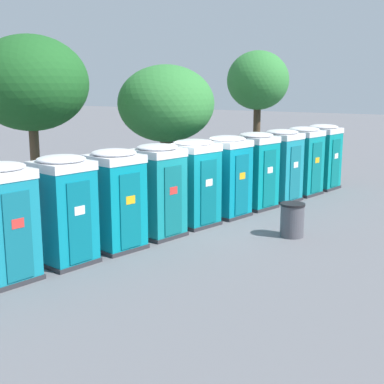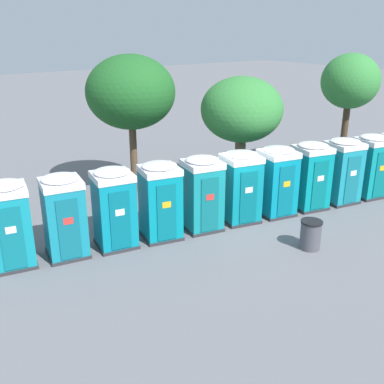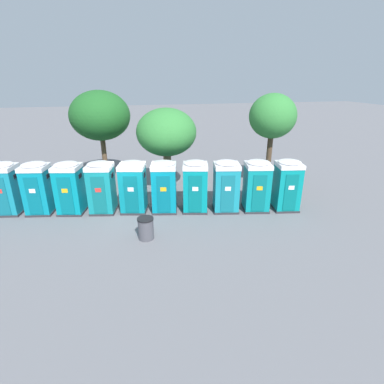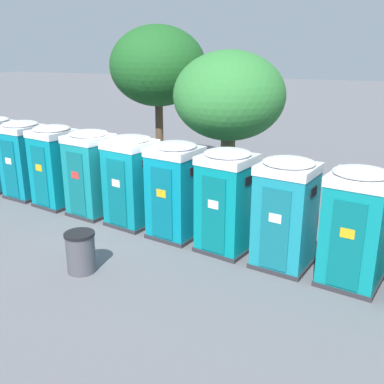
# 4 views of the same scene
# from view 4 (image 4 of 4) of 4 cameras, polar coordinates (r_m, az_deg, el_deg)

# --- Properties ---
(ground_plane) EXTENTS (120.00, 120.00, 0.00)m
(ground_plane) POSITION_cam_4_polar(r_m,az_deg,el_deg) (13.06, -7.07, -3.77)
(ground_plane) COLOR slate
(portapotty_2) EXTENTS (1.37, 1.38, 2.54)m
(portapotty_2) POSITION_cam_4_polar(r_m,az_deg,el_deg) (15.77, -20.54, 3.92)
(portapotty_2) COLOR #2D2D33
(portapotty_2) RESTS_ON ground
(portapotty_3) EXTENTS (1.43, 1.42, 2.54)m
(portapotty_3) POSITION_cam_4_polar(r_m,az_deg,el_deg) (14.59, -17.02, 3.20)
(portapotty_3) COLOR #2D2D33
(portapotty_3) RESTS_ON ground
(portapotty_4) EXTENTS (1.40, 1.40, 2.54)m
(portapotty_4) POSITION_cam_4_polar(r_m,az_deg,el_deg) (13.51, -12.75, 2.40)
(portapotty_4) COLOR #2D2D33
(portapotty_4) RESTS_ON ground
(portapotty_5) EXTENTS (1.46, 1.44, 2.54)m
(portapotty_5) POSITION_cam_4_polar(r_m,az_deg,el_deg) (12.53, -7.74, 1.46)
(portapotty_5) COLOR #2D2D33
(portapotty_5) RESTS_ON ground
(portapotty_6) EXTENTS (1.41, 1.41, 2.54)m
(portapotty_6) POSITION_cam_4_polar(r_m,az_deg,el_deg) (11.61, -2.16, 0.27)
(portapotty_6) COLOR #2D2D33
(portapotty_6) RESTS_ON ground
(portapotty_7) EXTENTS (1.44, 1.43, 2.54)m
(portapotty_7) POSITION_cam_4_polar(r_m,az_deg,el_deg) (10.85, 4.39, -1.07)
(portapotty_7) COLOR #2D2D33
(portapotty_7) RESTS_ON ground
(portapotty_8) EXTENTS (1.42, 1.40, 2.54)m
(portapotty_8) POSITION_cam_4_polar(r_m,az_deg,el_deg) (10.24, 11.76, -2.62)
(portapotty_8) COLOR #2D2D33
(portapotty_8) RESTS_ON ground
(portapotty_9) EXTENTS (1.43, 1.41, 2.54)m
(portapotty_9) POSITION_cam_4_polar(r_m,az_deg,el_deg) (9.86, 20.00, -4.19)
(portapotty_9) COLOR #2D2D33
(portapotty_9) RESTS_ON ground
(street_tree_0) EXTENTS (3.28, 3.28, 4.74)m
(street_tree_0) POSITION_cam_4_polar(r_m,az_deg,el_deg) (13.41, 4.74, 11.92)
(street_tree_0) COLOR brown
(street_tree_0) RESTS_ON ground
(street_tree_1) EXTENTS (3.52, 3.52, 5.58)m
(street_tree_1) POSITION_cam_4_polar(r_m,az_deg,el_deg) (17.07, -4.34, 15.60)
(street_tree_1) COLOR brown
(street_tree_1) RESTS_ON ground
(trash_can) EXTENTS (0.68, 0.68, 0.93)m
(trash_can) POSITION_cam_4_polar(r_m,az_deg,el_deg) (10.36, -13.95, -7.40)
(trash_can) COLOR #4C4C54
(trash_can) RESTS_ON ground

